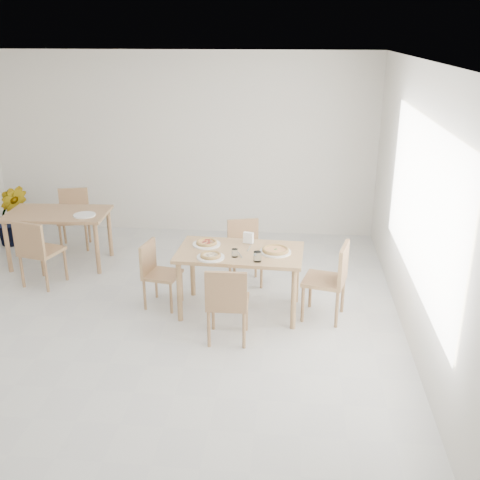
# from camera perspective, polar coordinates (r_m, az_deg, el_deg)

# --- Properties ---
(room) EXTENTS (7.28, 7.00, 7.00)m
(room) POSITION_cam_1_polar(r_m,az_deg,el_deg) (5.68, 17.94, 3.47)
(room) COLOR beige
(room) RESTS_ON ground
(main_table) EXTENTS (1.44, 0.86, 0.75)m
(main_table) POSITION_cam_1_polar(r_m,az_deg,el_deg) (6.32, -0.00, -1.86)
(main_table) COLOR tan
(main_table) RESTS_ON ground
(chair_south) EXTENTS (0.43, 0.43, 0.85)m
(chair_south) POSITION_cam_1_polar(r_m,az_deg,el_deg) (5.75, -1.32, -6.10)
(chair_south) COLOR tan
(chair_south) RESTS_ON ground
(chair_north) EXTENTS (0.50, 0.50, 0.81)m
(chair_north) POSITION_cam_1_polar(r_m,az_deg,el_deg) (7.16, 0.44, -0.73)
(chair_north) COLOR tan
(chair_north) RESTS_ON ground
(chair_west) EXTENTS (0.45, 0.45, 0.78)m
(chair_west) POSITION_cam_1_polar(r_m,az_deg,el_deg) (6.62, -8.48, -2.98)
(chair_west) COLOR tan
(chair_west) RESTS_ON ground
(chair_east) EXTENTS (0.54, 0.54, 0.90)m
(chair_east) POSITION_cam_1_polar(r_m,az_deg,el_deg) (6.30, 9.33, -3.64)
(chair_east) COLOR tan
(chair_east) RESTS_ON ground
(plate_margherita) EXTENTS (0.35, 0.35, 0.02)m
(plate_margherita) POSITION_cam_1_polar(r_m,az_deg,el_deg) (6.25, 3.62, -1.19)
(plate_margherita) COLOR white
(plate_margherita) RESTS_ON main_table
(plate_mushroom) EXTENTS (0.30, 0.30, 0.02)m
(plate_mushroom) POSITION_cam_1_polar(r_m,az_deg,el_deg) (6.10, -3.00, -1.75)
(plate_mushroom) COLOR white
(plate_mushroom) RESTS_ON main_table
(plate_pepperoni) EXTENTS (0.32, 0.32, 0.02)m
(plate_pepperoni) POSITION_cam_1_polar(r_m,az_deg,el_deg) (6.47, -3.42, -0.44)
(plate_pepperoni) COLOR white
(plate_pepperoni) RESTS_ON main_table
(pizza_margherita) EXTENTS (0.40, 0.40, 0.03)m
(pizza_margherita) POSITION_cam_1_polar(r_m,az_deg,el_deg) (6.24, 3.62, -1.00)
(pizza_margherita) COLOR tan
(pizza_margherita) RESTS_ON plate_margherita
(pizza_mushroom) EXTENTS (0.29, 0.29, 0.03)m
(pizza_mushroom) POSITION_cam_1_polar(r_m,az_deg,el_deg) (6.09, -3.01, -1.56)
(pizza_mushroom) COLOR tan
(pizza_mushroom) RESTS_ON plate_mushroom
(pizza_pepperoni) EXTENTS (0.31, 0.31, 0.03)m
(pizza_pepperoni) POSITION_cam_1_polar(r_m,az_deg,el_deg) (6.46, -3.42, -0.24)
(pizza_pepperoni) COLOR tan
(pizza_pepperoni) RESTS_ON plate_pepperoni
(tumbler_a) EXTENTS (0.08, 0.08, 0.11)m
(tumbler_a) POSITION_cam_1_polar(r_m,az_deg,el_deg) (5.99, 1.78, -1.70)
(tumbler_a) COLOR white
(tumbler_a) RESTS_ON main_table
(tumbler_b) EXTENTS (0.07, 0.07, 0.09)m
(tumbler_b) POSITION_cam_1_polar(r_m,az_deg,el_deg) (6.11, -0.54, -1.33)
(tumbler_b) COLOR white
(tumbler_b) RESTS_ON main_table
(napkin_holder) EXTENTS (0.14, 0.09, 0.14)m
(napkin_holder) POSITION_cam_1_polar(r_m,az_deg,el_deg) (6.47, 0.86, 0.17)
(napkin_holder) COLOR silver
(napkin_holder) RESTS_ON main_table
(fork_a) EXTENTS (0.04, 0.18, 0.01)m
(fork_a) POSITION_cam_1_polar(r_m,az_deg,el_deg) (6.34, 0.92, -0.89)
(fork_a) COLOR silver
(fork_a) RESTS_ON main_table
(fork_b) EXTENTS (0.08, 0.17, 0.01)m
(fork_b) POSITION_cam_1_polar(r_m,az_deg,el_deg) (6.17, 0.00, -1.53)
(fork_b) COLOR silver
(fork_b) RESTS_ON main_table
(second_table) EXTENTS (1.39, 0.84, 0.75)m
(second_table) POSITION_cam_1_polar(r_m,az_deg,el_deg) (8.04, -18.01, 2.06)
(second_table) COLOR tan
(second_table) RESTS_ON ground
(chair_back_s) EXTENTS (0.54, 0.54, 0.89)m
(chair_back_s) POSITION_cam_1_polar(r_m,az_deg,el_deg) (7.44, -19.95, -0.82)
(chair_back_s) COLOR tan
(chair_back_s) RESTS_ON ground
(chair_back_n) EXTENTS (0.52, 0.52, 0.86)m
(chair_back_n) POSITION_cam_1_polar(r_m,az_deg,el_deg) (8.72, -16.51, 2.57)
(chair_back_n) COLOR tan
(chair_back_n) RESTS_ON ground
(plate_empty) EXTENTS (0.29, 0.29, 0.02)m
(plate_empty) POSITION_cam_1_polar(r_m,az_deg,el_deg) (7.75, -15.52, 2.46)
(plate_empty) COLOR white
(plate_empty) RESTS_ON second_table
(potted_plant) EXTENTS (0.63, 0.57, 0.93)m
(potted_plant) POSITION_cam_1_polar(r_m,az_deg,el_deg) (9.09, -22.23, 2.36)
(potted_plant) COLOR #2A671F
(potted_plant) RESTS_ON ground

